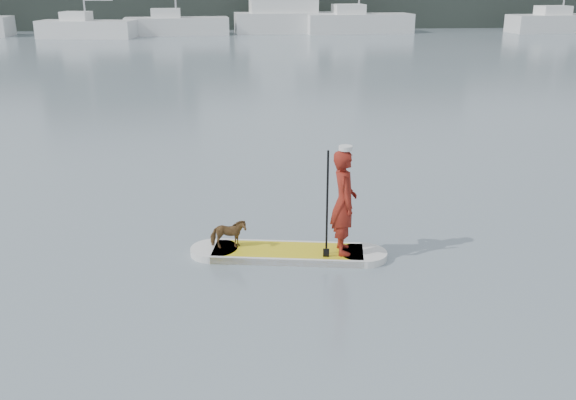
{
  "coord_description": "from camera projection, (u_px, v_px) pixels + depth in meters",
  "views": [
    {
      "loc": [
        0.08,
        -8.5,
        4.43
      ],
      "look_at": [
        0.98,
        1.3,
        1.0
      ],
      "focal_mm": 40.0,
      "sensor_mm": 36.0,
      "label": 1
    }
  ],
  "objects": [
    {
      "name": "dog",
      "position": [
        228.0,
        234.0,
        10.69
      ],
      "size": [
        0.61,
        0.31,
        0.5
      ],
      "primitive_type": "imported",
      "rotation": [
        0.0,
        0.0,
        1.64
      ],
      "color": "brown",
      "rests_on": "paddleboard"
    },
    {
      "name": "sailboat_c",
      "position": [
        86.0,
        28.0,
        48.84
      ],
      "size": [
        7.53,
        3.64,
        10.36
      ],
      "rotation": [
        0.0,
        0.0,
        -0.18
      ],
      "color": "white",
      "rests_on": "ground"
    },
    {
      "name": "sailboat_f",
      "position": [
        560.0,
        21.0,
        54.06
      ],
      "size": [
        9.22,
        3.56,
        13.48
      ],
      "rotation": [
        0.0,
        0.0,
        0.1
      ],
      "color": "white",
      "rests_on": "ground"
    },
    {
      "name": "paddle",
      "position": [
        327.0,
        218.0,
        10.22
      ],
      "size": [
        0.1,
        0.3,
        2.0
      ],
      "rotation": [
        0.0,
        0.0,
        -0.16
      ],
      "color": "black",
      "rests_on": "ground"
    },
    {
      "name": "sailboat_d",
      "position": [
        176.0,
        24.0,
        51.3
      ],
      "size": [
        8.36,
        3.13,
        12.08
      ],
      "rotation": [
        0.0,
        0.0,
        0.07
      ],
      "color": "white",
      "rests_on": "ground"
    },
    {
      "name": "white_cap",
      "position": [
        346.0,
        148.0,
        10.06
      ],
      "size": [
        0.22,
        0.22,
        0.07
      ],
      "primitive_type": "cylinder",
      "color": "silver",
      "rests_on": "paddler"
    },
    {
      "name": "sailboat_e",
      "position": [
        358.0,
        22.0,
        53.12
      ],
      "size": [
        9.02,
        3.63,
        12.76
      ],
      "rotation": [
        0.0,
        0.0,
        0.09
      ],
      "color": "white",
      "rests_on": "ground"
    },
    {
      "name": "paddleboard",
      "position": [
        288.0,
        253.0,
        10.73
      ],
      "size": [
        3.27,
        1.21,
        0.12
      ],
      "rotation": [
        0.0,
        0.0,
        -0.16
      ],
      "color": "yellow",
      "rests_on": "ground"
    },
    {
      "name": "paddler",
      "position": [
        344.0,
        202.0,
        10.36
      ],
      "size": [
        0.42,
        0.64,
        1.73
      ],
      "primitive_type": "imported",
      "rotation": [
        0.0,
        0.0,
        1.56
      ],
      "color": "maroon",
      "rests_on": "paddleboard"
    },
    {
      "name": "ground",
      "position": [
        230.0,
        295.0,
        9.44
      ],
      "size": [
        140.0,
        140.0,
        0.0
      ],
      "primitive_type": "plane",
      "color": "slate",
      "rests_on": "ground"
    },
    {
      "name": "motor_yacht_a",
      "position": [
        290.0,
        12.0,
        53.03
      ],
      "size": [
        10.12,
        3.66,
        5.98
      ],
      "rotation": [
        0.0,
        0.0,
        0.06
      ],
      "color": "white",
      "rests_on": "ground"
    }
  ]
}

